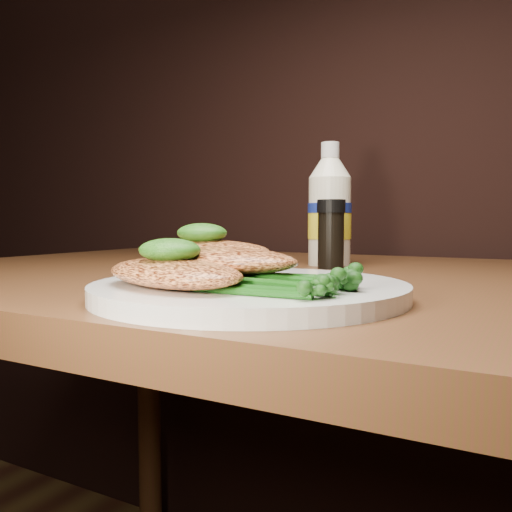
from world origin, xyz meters
The scene contains 10 objects.
wall_back centered at (0.00, 1.50, 1.25)m, with size 3.00×0.01×2.50m, color black.
plate centered at (0.08, 0.81, 0.76)m, with size 0.29×0.29×0.02m, color white.
chicken_front centered at (0.04, 0.74, 0.78)m, with size 0.16×0.08×0.03m, color #F9934F.
chicken_mid centered at (0.06, 0.79, 0.79)m, with size 0.16×0.08×0.02m, color #F9934F.
chicken_back centered at (0.02, 0.81, 0.79)m, with size 0.14×0.07×0.02m, color #F9934F.
pesto_front centered at (0.04, 0.74, 0.80)m, with size 0.05×0.05×0.02m, color black.
pesto_back centered at (0.02, 0.81, 0.81)m, with size 0.05×0.05×0.02m, color black.
broccolini_bundle centered at (0.13, 0.77, 0.78)m, with size 0.14×0.11×0.02m, color #144B10, non-canonical shape.
mayo_bottle centered at (0.02, 1.18, 0.85)m, with size 0.07×0.07×0.20m, color white, non-canonical shape.
pepper_grinder centered at (0.04, 1.13, 0.80)m, with size 0.04×0.04×0.10m, color black, non-canonical shape.
Camera 1 is at (0.32, 0.38, 0.82)m, focal length 37.24 mm.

